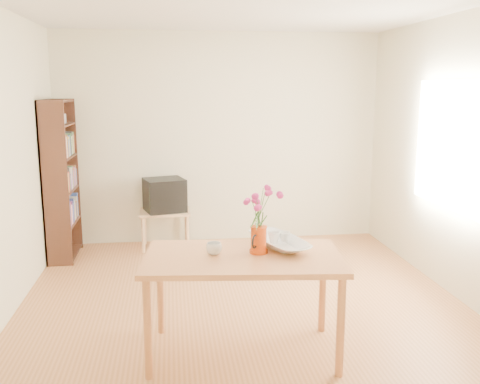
{
  "coord_description": "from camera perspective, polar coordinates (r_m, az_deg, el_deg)",
  "views": [
    {
      "loc": [
        -0.61,
        -4.4,
        1.94
      ],
      "look_at": [
        0.0,
        0.3,
        1.0
      ],
      "focal_mm": 40.0,
      "sensor_mm": 36.0,
      "label": 1
    }
  ],
  "objects": [
    {
      "name": "room",
      "position": [
        4.5,
        0.86,
        3.06
      ],
      "size": [
        4.5,
        4.5,
        4.5
      ],
      "color": "#A4663A",
      "rests_on": "ground"
    },
    {
      "name": "table",
      "position": [
        3.87,
        0.33,
        -7.93
      ],
      "size": [
        1.49,
        0.95,
        0.75
      ],
      "rotation": [
        0.0,
        0.0,
        -0.11
      ],
      "color": "#B96F3F",
      "rests_on": "ground"
    },
    {
      "name": "tv_stand",
      "position": [
        6.56,
        -7.99,
        -2.61
      ],
      "size": [
        0.6,
        0.45,
        0.46
      ],
      "color": "tan",
      "rests_on": "ground"
    },
    {
      "name": "bookshelf",
      "position": [
        6.37,
        -18.49,
        0.68
      ],
      "size": [
        0.28,
        0.7,
        1.8
      ],
      "color": "black",
      "rests_on": "ground"
    },
    {
      "name": "pitcher",
      "position": [
        3.88,
        1.98,
        -5.21
      ],
      "size": [
        0.14,
        0.19,
        0.2
      ],
      "rotation": [
        0.0,
        0.0,
        -0.54
      ],
      "color": "#C53D0B",
      "rests_on": "table"
    },
    {
      "name": "flowers",
      "position": [
        3.82,
        2.02,
        -1.45
      ],
      "size": [
        0.23,
        0.23,
        0.32
      ],
      "primitive_type": null,
      "color": "#D13186",
      "rests_on": "pitcher"
    },
    {
      "name": "mug",
      "position": [
        3.86,
        -2.78,
        -6.06
      ],
      "size": [
        0.14,
        0.14,
        0.09
      ],
      "primitive_type": "imported",
      "rotation": [
        0.0,
        0.0,
        3.48
      ],
      "color": "white",
      "rests_on": "table"
    },
    {
      "name": "bowl",
      "position": [
        4.01,
        4.21,
        -3.06
      ],
      "size": [
        0.54,
        0.54,
        0.4
      ],
      "primitive_type": "imported",
      "rotation": [
        0.0,
        0.0,
        0.32
      ],
      "color": "white",
      "rests_on": "table"
    },
    {
      "name": "teacup_a",
      "position": [
        4.01,
        3.65,
        -3.6
      ],
      "size": [
        0.11,
        0.11,
        0.07
      ],
      "primitive_type": "imported",
      "rotation": [
        0.0,
        0.0,
        0.67
      ],
      "color": "white",
      "rests_on": "bowl"
    },
    {
      "name": "teacup_b",
      "position": [
        4.05,
        4.77,
        -3.52
      ],
      "size": [
        0.08,
        0.08,
        0.07
      ],
      "primitive_type": "imported",
      "rotation": [
        0.0,
        0.0,
        1.42
      ],
      "color": "white",
      "rests_on": "bowl"
    },
    {
      "name": "television",
      "position": [
        6.51,
        -8.06,
        -0.24
      ],
      "size": [
        0.54,
        0.52,
        0.39
      ],
      "rotation": [
        0.0,
        0.0,
        0.27
      ],
      "color": "black",
      "rests_on": "tv_stand"
    }
  ]
}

